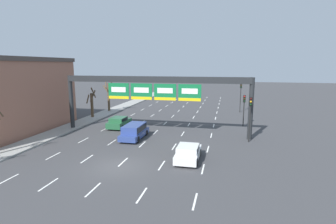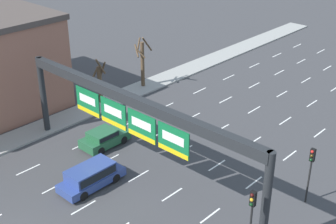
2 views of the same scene
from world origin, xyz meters
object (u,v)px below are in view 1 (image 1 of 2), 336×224
traffic_light_far_end (244,104)px  tree_bare_second (92,103)px  car_white (188,152)px  suv_blue (134,131)px  traffic_light_mid_block (250,110)px  car_green (119,122)px  traffic_light_near_gantry (241,91)px  sign_gantry (154,87)px  tree_bare_third (109,95)px

traffic_light_far_end → tree_bare_second: tree_bare_second is taller
car_white → traffic_light_far_end: (5.16, 13.85, 2.24)m
suv_blue → traffic_light_mid_block: 12.42m
suv_blue → traffic_light_far_end: 14.75m
suv_blue → traffic_light_far_end: traffic_light_far_end is taller
car_white → traffic_light_mid_block: bearing=51.4°
car_green → car_white: car_green is taller
traffic_light_near_gantry → tree_bare_second: size_ratio=1.11×
traffic_light_near_gantry → traffic_light_far_end: 10.79m
car_green → traffic_light_far_end: size_ratio=0.97×
traffic_light_mid_block → tree_bare_second: 23.64m
traffic_light_mid_block → traffic_light_far_end: size_ratio=1.15×
traffic_light_mid_block → traffic_light_far_end: traffic_light_mid_block is taller
car_green → sign_gantry: bearing=-18.6°
car_green → traffic_light_near_gantry: bearing=44.0°
suv_blue → traffic_light_mid_block: size_ratio=1.01×
car_green → traffic_light_far_end: (15.53, 4.23, 2.21)m
sign_gantry → suv_blue: bearing=-121.5°
car_white → traffic_light_far_end: bearing=69.6°
car_green → suv_blue: bearing=-49.4°
car_white → traffic_light_mid_block: (5.37, 6.73, 2.65)m
sign_gantry → tree_bare_second: size_ratio=4.85×
sign_gantry → tree_bare_second: 13.88m
traffic_light_near_gantry → traffic_light_mid_block: size_ratio=1.07×
traffic_light_mid_block → traffic_light_far_end: bearing=91.7°
sign_gantry → traffic_light_near_gantry: size_ratio=4.36×
traffic_light_mid_block → car_green: bearing=169.6°
tree_bare_second → traffic_light_near_gantry: bearing=24.3°
traffic_light_mid_block → suv_blue: bearing=-173.6°
traffic_light_near_gantry → traffic_light_far_end: (-0.02, -10.77, -0.61)m
tree_bare_second → traffic_light_mid_block: bearing=-19.6°
car_green → tree_bare_second: bearing=142.1°
traffic_light_near_gantry → traffic_light_mid_block: (0.19, -17.89, -0.20)m
suv_blue → car_green: bearing=130.6°
sign_gantry → car_white: bearing=-56.6°
tree_bare_second → suv_blue: bearing=-42.5°
sign_gantry → traffic_light_far_end: bearing=30.0°
tree_bare_second → tree_bare_third: size_ratio=0.83×
traffic_light_mid_block → tree_bare_second: bearing=160.4°
suv_blue → traffic_light_mid_block: traffic_light_mid_block is taller
traffic_light_near_gantry → traffic_light_mid_block: bearing=-89.4°
traffic_light_mid_block → tree_bare_second: (-22.24, 7.94, -1.10)m
tree_bare_third → traffic_light_near_gantry: bearing=11.5°
traffic_light_mid_block → sign_gantry: bearing=173.8°
car_white → tree_bare_second: tree_bare_second is taller
suv_blue → traffic_light_far_end: size_ratio=1.16×
traffic_light_far_end → car_green: bearing=-164.8°
car_green → traffic_light_mid_block: bearing=-10.4°
car_green → tree_bare_third: size_ratio=0.73×
sign_gantry → tree_bare_second: (-11.68, 6.80, -3.15)m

